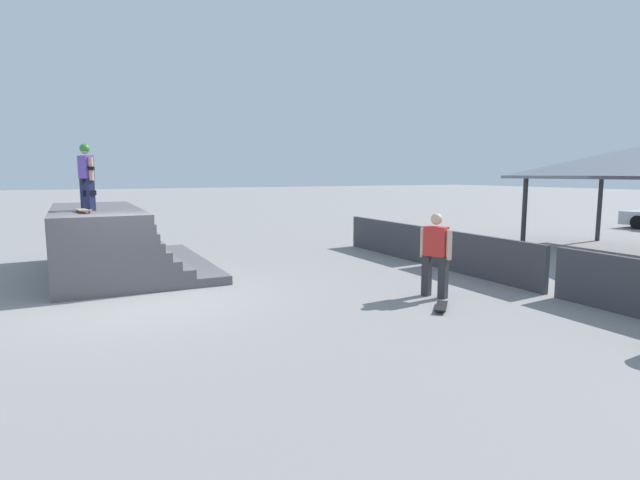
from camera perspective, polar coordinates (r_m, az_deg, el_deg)
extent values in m
plane|color=gray|center=(10.78, -20.17, -6.47)|extent=(160.00, 160.00, 0.00)
cube|color=#565459|center=(14.05, -20.58, -2.85)|extent=(5.72, 3.68, 0.21)
cube|color=#565459|center=(13.98, -22.27, -2.11)|extent=(5.72, 2.88, 0.21)
cube|color=#565459|center=(13.94, -22.92, -1.30)|extent=(5.72, 2.58, 0.21)
cube|color=#565459|center=(13.90, -23.37, -0.48)|extent=(5.72, 2.38, 0.21)
cube|color=#565459|center=(13.88, -23.71, 0.36)|extent=(5.72, 2.24, 0.21)
cube|color=#565459|center=(13.85, -23.97, 1.21)|extent=(5.72, 2.13, 0.21)
cube|color=#565459|center=(13.83, -24.16, 2.06)|extent=(5.72, 2.07, 0.21)
cube|color=#565459|center=(13.81, -24.29, 2.92)|extent=(5.72, 2.03, 0.21)
cylinder|color=silver|center=(13.88, -20.18, 3.43)|extent=(5.61, 0.07, 0.07)
cube|color=#1E2347|center=(12.80, -24.71, 4.73)|extent=(0.18, 0.18, 0.75)
cube|color=black|center=(12.81, -24.61, 4.93)|extent=(0.21, 0.19, 0.11)
cube|color=#1E2347|center=(13.10, -25.33, 4.74)|extent=(0.18, 0.18, 0.75)
cube|color=black|center=(13.11, -25.23, 4.95)|extent=(0.21, 0.19, 0.11)
cube|color=#6B4CB7|center=(12.94, -25.18, 7.56)|extent=(0.45, 0.35, 0.53)
cylinder|color=tan|center=(12.72, -24.69, 7.41)|extent=(0.13, 0.13, 0.53)
cylinder|color=black|center=(12.72, -24.69, 7.45)|extent=(0.20, 0.20, 0.08)
cylinder|color=tan|center=(13.17, -25.64, 7.33)|extent=(0.13, 0.13, 0.53)
cylinder|color=black|center=(13.17, -25.64, 7.38)|extent=(0.20, 0.20, 0.08)
sphere|color=tan|center=(12.95, -25.28, 9.32)|extent=(0.21, 0.21, 0.21)
sphere|color=#337F33|center=(12.96, -25.29, 9.43)|extent=(0.23, 0.23, 0.23)
cylinder|color=red|center=(12.03, -24.87, 2.92)|extent=(0.06, 0.04, 0.05)
cylinder|color=red|center=(12.00, -25.52, 2.87)|extent=(0.06, 0.04, 0.05)
cylinder|color=red|center=(12.53, -25.36, 3.05)|extent=(0.06, 0.04, 0.05)
cylinder|color=red|center=(12.51, -25.99, 3.00)|extent=(0.06, 0.04, 0.05)
cube|color=tan|center=(12.27, -25.45, 3.12)|extent=(0.85, 0.34, 0.02)
cube|color=tan|center=(11.89, -25.08, 3.11)|extent=(0.13, 0.21, 0.02)
cube|color=#2D2D33|center=(10.65, 12.09, -3.97)|extent=(0.21, 0.21, 0.86)
cube|color=#2D2D33|center=(10.48, 13.90, -4.21)|extent=(0.21, 0.21, 0.86)
cube|color=red|center=(10.44, 13.10, -0.15)|extent=(0.52, 0.40, 0.61)
cylinder|color=beige|center=(10.58, 11.70, -0.27)|extent=(0.15, 0.15, 0.61)
cylinder|color=beige|center=(10.32, 14.52, -0.55)|extent=(0.15, 0.15, 0.61)
sphere|color=beige|center=(10.39, 13.18, 2.35)|extent=(0.24, 0.24, 0.24)
cylinder|color=green|center=(9.50, 14.01, -7.93)|extent=(0.06, 0.06, 0.05)
cylinder|color=green|center=(9.51, 13.16, -7.89)|extent=(0.06, 0.06, 0.05)
cylinder|color=green|center=(9.98, 14.19, -7.19)|extent=(0.06, 0.06, 0.05)
cylinder|color=green|center=(9.99, 13.38, -7.15)|extent=(0.06, 0.06, 0.05)
cube|color=black|center=(9.74, 13.69, -7.34)|extent=(0.72, 0.70, 0.02)
cube|color=black|center=(9.38, 13.55, -7.79)|extent=(0.21, 0.21, 0.02)
cube|color=#3D3D42|center=(15.91, 7.52, 0.28)|extent=(3.85, 0.12, 1.05)
cube|color=#3D3D42|center=(12.77, 17.84, -1.82)|extent=(3.85, 0.12, 1.05)
cylinder|color=#2D2D33|center=(18.45, 22.31, 2.84)|extent=(0.16, 0.16, 2.37)
cylinder|color=#2D2D33|center=(21.60, 29.30, 3.05)|extent=(0.16, 0.16, 2.37)
cylinder|color=black|center=(27.06, 32.58, 1.71)|extent=(0.66, 0.27, 0.64)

